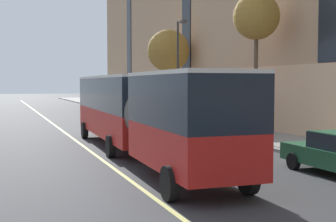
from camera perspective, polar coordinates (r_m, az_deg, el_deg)
The scene contains 11 objects.
ground_plane at distance 22.05m, azimuth -3.56°, elevation -5.16°, with size 260.00×260.00×0.00m, color #38383A.
sidewalk at distance 28.27m, azimuth 11.55°, elevation -3.18°, with size 4.64×160.00×0.15m, color gray.
city_bus at distance 20.91m, azimuth -3.77°, elevation 0.21°, with size 3.12×18.87×3.66m.
parked_car_navy_0 at distance 38.92m, azimuth -3.35°, elevation -0.28°, with size 2.00×4.77×1.56m.
parked_car_silver_1 at distance 27.69m, azimuth 4.00°, elevation -1.78°, with size 2.04×4.42×1.56m.
parked_car_champagne_2 at distance 46.04m, azimuth -5.87°, elevation 0.27°, with size 1.97×4.29×1.56m.
parked_car_black_4 at distance 52.64m, azimuth -7.84°, elevation 0.65°, with size 1.98×4.35×1.56m.
street_tree_mid_block at distance 29.22m, azimuth 10.72°, elevation 11.13°, with size 2.82×2.82×8.57m.
street_tree_far_uptown at distance 43.07m, azimuth 0.06°, elevation 7.33°, with size 3.87×3.87×8.04m.
street_lamp at distance 35.79m, azimuth 1.32°, elevation 5.97°, with size 0.36×1.48×7.85m.
lane_centerline at distance 24.49m, azimuth -10.14°, elevation -4.34°, with size 0.16×140.00×0.01m, color #E0D66B.
Camera 1 is at (-6.17, -20.91, 3.28)m, focal length 50.00 mm.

